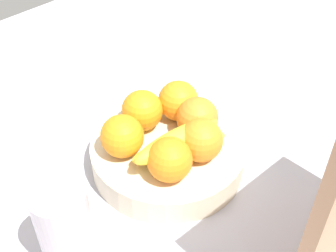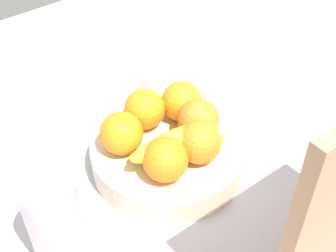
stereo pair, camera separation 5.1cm
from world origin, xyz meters
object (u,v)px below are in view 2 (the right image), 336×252
object	(u,v)px
banana_bunch	(177,145)
thermos_tumbler	(55,223)
orange_back_right	(198,119)
orange_center	(165,160)
orange_front_right	(121,133)
orange_back_left	(199,142)
orange_front_left	(145,109)
orange_top_stack	(182,101)
fruit_bowl	(168,153)

from	to	relation	value
banana_bunch	thermos_tumbler	world-z (taller)	thermos_tumbler
banana_bunch	orange_back_right	bearing A→B (deg)	-162.16
orange_center	banana_bunch	world-z (taller)	orange_center
orange_front_right	orange_back_left	world-z (taller)	same
orange_front_left	thermos_tumbler	xyz separation A→B (cm)	(24.10, 11.61, -0.95)
orange_top_stack	banana_bunch	distance (cm)	10.71
fruit_bowl	orange_front_right	size ratio (longest dim) A/B	3.71
orange_top_stack	orange_front_left	bearing A→B (deg)	-19.83
orange_front_right	orange_center	bearing A→B (deg)	102.63
orange_front_right	fruit_bowl	bearing A→B (deg)	153.15
thermos_tumbler	banana_bunch	bearing A→B (deg)	-176.47
orange_front_left	orange_back_left	distance (cm)	12.65
orange_center	thermos_tumbler	bearing A→B (deg)	-1.63
orange_back_right	thermos_tumbler	xyz separation A→B (cm)	(29.89, 3.53, -0.95)
orange_front_right	orange_top_stack	world-z (taller)	same
orange_center	banana_bunch	size ratio (longest dim) A/B	0.42
fruit_bowl	orange_top_stack	xyz separation A→B (cm)	(-6.30, -3.98, 6.43)
orange_front_right	orange_back_left	bearing A→B (deg)	132.84
orange_center	thermos_tumbler	distance (cm)	19.43
fruit_bowl	orange_front_left	bearing A→B (deg)	-86.79
fruit_bowl	orange_center	xyz separation A→B (cm)	(5.05, 5.78, 6.43)
orange_front_right	orange_back_left	xyz separation A→B (cm)	(-8.99, 9.70, 0.00)
orange_back_left	orange_top_stack	world-z (taller)	same
orange_front_right	orange_back_right	distance (cm)	13.68
orange_back_left	thermos_tumbler	xyz separation A→B (cm)	(26.29, -0.85, -0.95)
orange_back_right	thermos_tumbler	distance (cm)	30.11
orange_center	orange_back_left	distance (cm)	6.89
orange_front_left	orange_top_stack	xyz separation A→B (cm)	(-6.66, 2.40, 0.00)
orange_back_left	thermos_tumbler	size ratio (longest dim) A/B	0.46
fruit_bowl	thermos_tumbler	distance (cm)	25.60
orange_front_right	thermos_tumbler	distance (cm)	19.45
orange_front_right	orange_top_stack	bearing A→B (deg)	-178.48
orange_front_right	orange_front_left	bearing A→B (deg)	-157.93
banana_bunch	orange_back_left	bearing A→B (deg)	141.50
banana_bunch	orange_front_right	bearing A→B (deg)	-50.46
orange_front_right	orange_center	size ratio (longest dim) A/B	1.00
orange_front_left	banana_bunch	size ratio (longest dim) A/B	0.42
orange_back_right	thermos_tumbler	size ratio (longest dim) A/B	0.46
orange_center	thermos_tumbler	xyz separation A→B (cm)	(19.40, -0.55, -0.95)
orange_front_left	banana_bunch	bearing A→B (deg)	86.13
orange_front_right	thermos_tumbler	xyz separation A→B (cm)	(17.29, 8.85, -0.95)
orange_front_right	orange_center	xyz separation A→B (cm)	(-2.11, 9.41, 0.00)
orange_front_left	orange_front_right	size ratio (longest dim) A/B	1.00
orange_center	banana_bunch	distance (cm)	4.52
orange_front_left	orange_top_stack	bearing A→B (deg)	160.17
orange_front_right	orange_top_stack	distance (cm)	13.46
orange_front_right	banana_bunch	xyz separation A→B (cm)	(-6.12, 7.41, -0.63)
orange_top_stack	banana_bunch	size ratio (longest dim) A/B	0.42
orange_front_left	orange_top_stack	size ratio (longest dim) A/B	1.00
orange_back_right	orange_front_right	bearing A→B (deg)	-22.90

